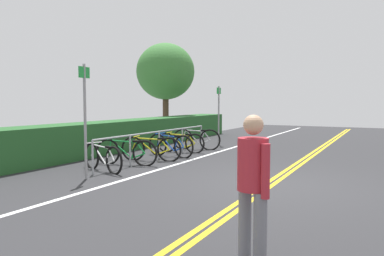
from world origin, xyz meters
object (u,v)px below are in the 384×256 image
(bicycle_5, at_px, (196,139))
(tree_mid, at_px, (165,72))
(bike_rack, at_px, (159,138))
(sign_post_far, at_px, (219,110))
(bicycle_0, at_px, (102,158))
(bicycle_4, at_px, (181,143))
(bicycle_3, at_px, (170,145))
(sign_post_near, at_px, (85,111))
(bicycle_2, at_px, (151,149))
(pedestrian, at_px, (253,179))
(bicycle_1, at_px, (126,152))

(bicycle_5, xyz_separation_m, tree_mid, (4.03, 3.75, 2.78))
(bike_rack, bearing_deg, tree_mid, 30.14)
(sign_post_far, height_order, tree_mid, tree_mid)
(bicycle_0, distance_m, tree_mid, 9.87)
(bicycle_4, relative_size, tree_mid, 0.37)
(bicycle_3, bearing_deg, bike_rack, 163.95)
(bicycle_3, height_order, sign_post_far, sign_post_far)
(bicycle_5, xyz_separation_m, sign_post_near, (-5.63, -0.16, 1.13))
(tree_mid, bearing_deg, bicycle_2, -151.39)
(sign_post_far, xyz_separation_m, tree_mid, (2.33, 3.87, 1.77))
(bicycle_5, bearing_deg, sign_post_far, -3.88)
(bicycle_2, relative_size, pedestrian, 1.12)
(bicycle_2, distance_m, sign_post_far, 4.67)
(bike_rack, relative_size, sign_post_far, 2.50)
(bicycle_1, relative_size, sign_post_far, 0.79)
(bicycle_1, xyz_separation_m, bicycle_5, (3.74, -0.20, 0.02))
(bicycle_4, relative_size, bicycle_5, 0.98)
(pedestrian, bearing_deg, bicycle_1, 49.10)
(sign_post_near, bearing_deg, bicycle_5, 1.58)
(bicycle_5, xyz_separation_m, sign_post_far, (1.69, -0.11, 1.01))
(bicycle_2, distance_m, bicycle_4, 1.92)
(bicycle_0, relative_size, tree_mid, 0.36)
(bicycle_0, bearing_deg, bicycle_3, -4.76)
(sign_post_near, height_order, sign_post_far, sign_post_near)
(bicycle_5, distance_m, sign_post_near, 5.74)
(bicycle_1, relative_size, pedestrian, 1.15)
(bicycle_2, height_order, bicycle_3, bicycle_3)
(bicycle_0, relative_size, sign_post_near, 0.66)
(bicycle_1, xyz_separation_m, bicycle_2, (0.89, -0.20, 0.00))
(bike_rack, xyz_separation_m, bicycle_5, (2.34, -0.05, -0.25))
(bicycle_0, distance_m, pedestrian, 5.95)
(pedestrian, bearing_deg, bicycle_3, 37.35)
(sign_post_near, relative_size, sign_post_far, 1.09)
(bicycle_1, distance_m, bicycle_4, 2.81)
(bicycle_2, height_order, tree_mid, tree_mid)
(bicycle_0, relative_size, bicycle_1, 0.92)
(bicycle_0, bearing_deg, bicycle_4, -0.76)
(sign_post_far, bearing_deg, bike_rack, 177.60)
(sign_post_near, distance_m, tree_mid, 10.54)
(bike_rack, distance_m, bicycle_4, 1.44)
(bicycle_4, relative_size, sign_post_near, 0.67)
(bicycle_2, bearing_deg, bicycle_5, 0.00)
(bicycle_2, bearing_deg, bicycle_4, 3.37)
(bicycle_1, relative_size, bicycle_2, 1.02)
(bicycle_3, relative_size, pedestrian, 1.11)
(bicycle_4, xyz_separation_m, tree_mid, (4.96, 3.64, 2.82))
(pedestrian, xyz_separation_m, tree_mid, (12.06, 8.51, 2.25))
(sign_post_near, bearing_deg, sign_post_far, 0.32)
(bicycle_1, bearing_deg, bicycle_0, -177.82)
(bicycle_3, distance_m, bicycle_5, 1.90)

